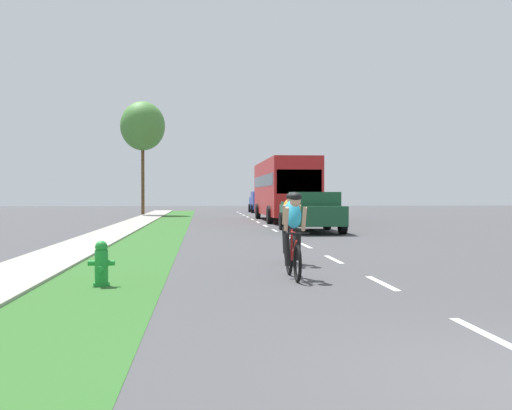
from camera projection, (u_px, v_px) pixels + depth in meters
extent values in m
plane|color=#424244|center=(281.00, 233.00, 24.81)|extent=(120.00, 120.00, 0.00)
cube|color=#2D6026|center=(159.00, 234.00, 24.40)|extent=(2.08, 70.00, 0.01)
cube|color=#9E998E|center=(110.00, 234.00, 24.24)|extent=(1.66, 70.00, 0.10)
cube|color=white|center=(486.00, 334.00, 6.88)|extent=(0.12, 1.80, 0.01)
cube|color=white|center=(382.00, 283.00, 10.87)|extent=(0.12, 1.80, 0.01)
cube|color=white|center=(334.00, 259.00, 14.85)|extent=(0.12, 1.80, 0.01)
cube|color=white|center=(306.00, 246.00, 18.83)|extent=(0.12, 1.80, 0.01)
cube|color=white|center=(288.00, 237.00, 22.82)|extent=(0.12, 1.80, 0.01)
cube|color=white|center=(275.00, 230.00, 26.80)|extent=(0.12, 1.80, 0.01)
cube|color=white|center=(265.00, 226.00, 30.79)|extent=(0.12, 1.80, 0.01)
cube|color=white|center=(258.00, 222.00, 34.77)|extent=(0.12, 1.80, 0.01)
cube|color=white|center=(252.00, 219.00, 38.76)|extent=(0.12, 1.80, 0.01)
cube|color=white|center=(248.00, 217.00, 42.74)|extent=(0.12, 1.80, 0.01)
cube|color=white|center=(244.00, 215.00, 46.73)|extent=(0.12, 1.80, 0.01)
cube|color=white|center=(240.00, 213.00, 50.71)|extent=(0.12, 1.80, 0.01)
cube|color=white|center=(238.00, 212.00, 54.70)|extent=(0.12, 1.80, 0.01)
cylinder|color=#1E8C33|center=(102.00, 284.00, 10.52)|extent=(0.28, 0.28, 0.06)
cylinder|color=#1E8C33|center=(101.00, 266.00, 10.52)|extent=(0.22, 0.22, 0.55)
sphere|color=#1E8C33|center=(101.00, 247.00, 10.51)|extent=(0.21, 0.21, 0.21)
cylinder|color=#1E8C33|center=(92.00, 263.00, 10.50)|extent=(0.12, 0.09, 0.09)
cylinder|color=#1E8C33|center=(111.00, 263.00, 10.53)|extent=(0.12, 0.09, 0.09)
cylinder|color=#1E8C33|center=(100.00, 269.00, 10.35)|extent=(0.11, 0.14, 0.11)
torus|color=black|center=(289.00, 257.00, 12.01)|extent=(0.06, 0.68, 0.68)
torus|color=black|center=(297.00, 263.00, 10.97)|extent=(0.06, 0.68, 0.68)
cylinder|color=red|center=(294.00, 251.00, 11.39)|extent=(0.04, 0.59, 0.43)
cylinder|color=red|center=(292.00, 244.00, 11.66)|extent=(0.04, 0.04, 0.55)
cylinder|color=red|center=(294.00, 232.00, 11.43)|extent=(0.03, 0.55, 0.03)
cylinder|color=black|center=(297.00, 233.00, 10.98)|extent=(0.42, 0.02, 0.02)
ellipsoid|color=#26A5CC|center=(293.00, 214.00, 11.49)|extent=(0.30, 0.54, 0.63)
sphere|color=tan|center=(295.00, 201.00, 11.21)|extent=(0.20, 0.20, 0.20)
ellipsoid|color=black|center=(295.00, 197.00, 11.21)|extent=(0.24, 0.28, 0.16)
cylinder|color=tan|center=(286.00, 219.00, 11.20)|extent=(0.07, 0.26, 0.45)
cylinder|color=tan|center=(304.00, 219.00, 11.23)|extent=(0.07, 0.26, 0.45)
cylinder|color=black|center=(287.00, 250.00, 11.58)|extent=(0.10, 0.30, 0.60)
cylinder|color=black|center=(298.00, 244.00, 11.54)|extent=(0.10, 0.25, 0.61)
torus|color=black|center=(287.00, 246.00, 14.49)|extent=(0.06, 0.68, 0.68)
torus|color=black|center=(293.00, 250.00, 13.45)|extent=(0.06, 0.68, 0.68)
cylinder|color=black|center=(290.00, 241.00, 13.87)|extent=(0.04, 0.59, 0.43)
cylinder|color=black|center=(289.00, 235.00, 14.15)|extent=(0.04, 0.04, 0.55)
cylinder|color=black|center=(290.00, 226.00, 13.91)|extent=(0.03, 0.55, 0.03)
cylinder|color=black|center=(293.00, 226.00, 13.47)|extent=(0.42, 0.02, 0.02)
ellipsoid|color=orange|center=(290.00, 211.00, 13.98)|extent=(0.30, 0.54, 0.63)
sphere|color=tan|center=(291.00, 200.00, 13.70)|extent=(0.20, 0.20, 0.20)
ellipsoid|color=black|center=(291.00, 196.00, 13.69)|extent=(0.24, 0.28, 0.16)
cylinder|color=tan|center=(284.00, 215.00, 13.69)|extent=(0.07, 0.26, 0.45)
cylinder|color=tan|center=(299.00, 215.00, 13.72)|extent=(0.07, 0.26, 0.45)
cylinder|color=black|center=(285.00, 240.00, 14.06)|extent=(0.10, 0.30, 0.60)
cylinder|color=black|center=(294.00, 236.00, 14.03)|extent=(0.10, 0.25, 0.61)
cube|color=#194C2D|center=(311.00, 214.00, 25.81)|extent=(1.96, 5.10, 0.76)
cube|color=#194C2D|center=(314.00, 200.00, 25.04)|extent=(1.80, 1.78, 0.64)
cube|color=#1E2833|center=(318.00, 201.00, 24.33)|extent=(1.67, 0.08, 0.52)
cube|color=#194C2D|center=(286.00, 207.00, 26.74)|extent=(0.08, 2.80, 0.40)
cube|color=#194C2D|center=(328.00, 207.00, 26.90)|extent=(0.08, 2.80, 0.40)
cube|color=#194C2D|center=(301.00, 206.00, 28.30)|extent=(1.80, 0.08, 0.40)
cylinder|color=black|center=(293.00, 225.00, 24.21)|extent=(0.26, 0.76, 0.76)
cylinder|color=black|center=(343.00, 224.00, 24.38)|extent=(0.26, 0.76, 0.76)
cylinder|color=black|center=(282.00, 221.00, 27.25)|extent=(0.26, 0.76, 0.76)
cylinder|color=black|center=(327.00, 221.00, 27.42)|extent=(0.26, 0.76, 0.76)
cube|color=red|center=(284.00, 188.00, 36.73)|extent=(2.50, 11.60, 3.10)
cube|color=#1E2833|center=(284.00, 181.00, 36.72)|extent=(2.52, 10.67, 0.64)
cube|color=#1E2833|center=(299.00, 182.00, 30.98)|extent=(2.25, 0.06, 1.20)
cylinder|color=black|center=(270.00, 215.00, 32.89)|extent=(0.28, 0.96, 0.96)
cylinder|color=black|center=(317.00, 215.00, 33.11)|extent=(0.28, 0.96, 0.96)
cylinder|color=black|center=(258.00, 211.00, 39.82)|extent=(0.28, 0.96, 0.96)
cylinder|color=black|center=(297.00, 211.00, 40.04)|extent=(0.28, 0.96, 0.96)
cube|color=#23389E|center=(262.00, 203.00, 53.79)|extent=(1.90, 4.70, 1.00)
cube|color=#23389E|center=(262.00, 195.00, 53.98)|extent=(1.71, 2.91, 0.52)
cube|color=#1E2833|center=(263.00, 196.00, 52.73)|extent=(1.56, 0.08, 0.44)
cylinder|color=black|center=(253.00, 209.00, 52.31)|extent=(0.25, 0.72, 0.72)
cylinder|color=black|center=(275.00, 209.00, 52.47)|extent=(0.25, 0.72, 0.72)
cylinder|color=black|center=(250.00, 208.00, 55.12)|extent=(0.25, 0.72, 0.72)
cylinder|color=black|center=(271.00, 208.00, 55.28)|extent=(0.25, 0.72, 0.72)
cylinder|color=brown|center=(143.00, 180.00, 46.61)|extent=(0.24, 0.24, 5.31)
ellipsoid|color=#478438|center=(143.00, 126.00, 46.54)|extent=(3.30, 3.30, 3.63)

